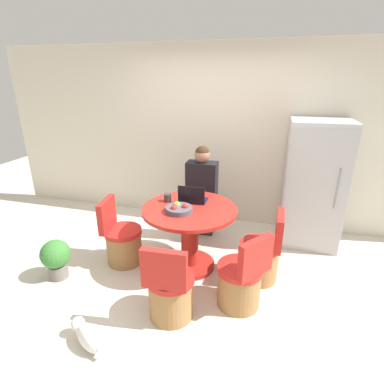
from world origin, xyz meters
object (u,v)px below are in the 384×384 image
person_seated (202,189)px  cat (87,336)px  dining_table (190,229)px  chair_near_right_corner (241,282)px  potted_plant (56,257)px  chair_left_side (122,242)px  fruit_bowl (179,209)px  chair_near_camera (170,292)px  chair_right_side (261,257)px  refrigerator (313,184)px  laptop (193,198)px

person_seated → cat: bearing=76.9°
dining_table → person_seated: 0.79m
chair_near_right_corner → potted_plant: (-2.03, -0.10, -0.01)m
chair_left_side → cat: bearing=-174.4°
dining_table → potted_plant: size_ratio=2.30×
person_seated → fruit_bowl: bearing=87.0°
chair_left_side → fruit_bowl: fruit_bowl is taller
potted_plant → person_seated: bearing=45.4°
chair_near_camera → chair_right_side: 1.13m
cat → chair_right_side: bearing=-106.7°
chair_right_side → chair_near_camera: bearing=-43.2°
chair_left_side → cat: (0.30, -1.21, -0.17)m
refrigerator → cat: size_ratio=3.94×
fruit_bowl → dining_table: bearing=58.9°
chair_near_right_corner → cat: size_ratio=1.94×
cat → dining_table: bearing=-82.7°
dining_table → potted_plant: bearing=-156.3°
cat → laptop: bearing=-80.0°
laptop → fruit_bowl: 0.31m
laptop → potted_plant: bearing=29.7°
fruit_bowl → cat: (-0.44, -1.20, -0.70)m
dining_table → chair_right_side: size_ratio=1.31×
chair_near_camera → person_seated: 1.64m
chair_right_side → person_seated: (-0.86, 0.76, 0.45)m
person_seated → potted_plant: bearing=45.4°
refrigerator → chair_near_camera: 2.35m
cat → refrigerator: bearing=-100.3°
chair_near_right_corner → person_seated: 1.50m
chair_near_camera → laptop: size_ratio=2.58×
chair_near_right_corner → chair_near_camera: (-0.61, -0.33, 0.00)m
chair_near_camera → chair_right_side: size_ratio=1.00×
laptop → chair_left_side: bearing=19.9°
person_seated → refrigerator: bearing=-169.1°
fruit_bowl → cat: fruit_bowl is taller
chair_right_side → fruit_bowl: size_ratio=2.78×
chair_near_right_corner → refrigerator: bearing=-168.4°
chair_near_camera → chair_right_side: same height
chair_near_right_corner → fruit_bowl: bearing=-79.2°
chair_left_side → fruit_bowl: 0.91m
chair_left_side → chair_near_camera: bearing=-137.5°
refrigerator → laptop: size_ratio=5.24×
potted_plant → chair_near_right_corner: bearing=3.0°
laptop → fruit_bowl: (-0.07, -0.31, -0.01)m
dining_table → potted_plant: 1.52m
person_seated → laptop: size_ratio=4.17×
refrigerator → fruit_bowl: bearing=-141.6°
dining_table → chair_near_right_corner: 0.85m
potted_plant → refrigerator: bearing=30.6°
refrigerator → dining_table: 1.76m
refrigerator → chair_right_side: (-0.56, -1.04, -0.55)m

